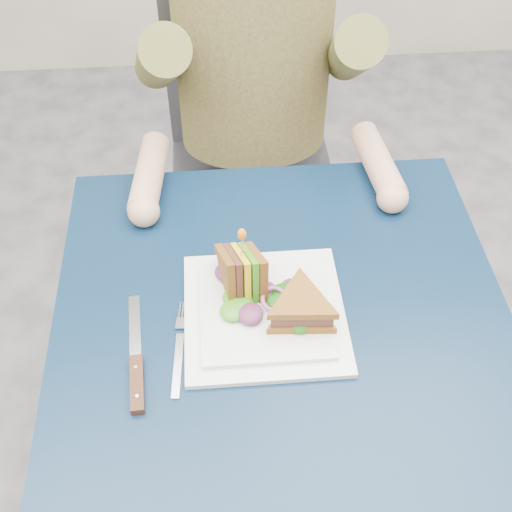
{
  "coord_description": "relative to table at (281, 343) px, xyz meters",
  "views": [
    {
      "loc": [
        -0.09,
        -0.63,
        1.57
      ],
      "look_at": [
        -0.04,
        0.05,
        0.82
      ],
      "focal_mm": 45.0,
      "sensor_mm": 36.0,
      "label": 1
    }
  ],
  "objects": [
    {
      "name": "fork",
      "position": [
        -0.17,
        -0.06,
        0.08
      ],
      "size": [
        0.03,
        0.18,
        0.01
      ],
      "color": "silver",
      "rests_on": "table"
    },
    {
      "name": "chair",
      "position": [
        0.0,
        0.72,
        -0.11
      ],
      "size": [
        0.42,
        0.4,
        0.93
      ],
      "color": "#47474C",
      "rests_on": "ground"
    },
    {
      "name": "plate",
      "position": [
        -0.03,
        0.0,
        0.09
      ],
      "size": [
        0.26,
        0.26,
        0.02
      ],
      "color": "white",
      "rests_on": "table"
    },
    {
      "name": "lettuce_spill",
      "position": [
        -0.02,
        0.01,
        0.11
      ],
      "size": [
        0.15,
        0.13,
        0.02
      ],
      "primitive_type": null,
      "color": "#337A14",
      "rests_on": "plate"
    },
    {
      "name": "ground",
      "position": [
        0.0,
        0.0,
        -0.65
      ],
      "size": [
        4.0,
        4.0,
        0.0
      ],
      "primitive_type": "plane",
      "color": "#525255",
      "rests_on": "ground"
    },
    {
      "name": "sandwich_flat",
      "position": [
        0.03,
        -0.02,
        0.12
      ],
      "size": [
        0.14,
        0.14,
        0.05
      ],
      "color": "brown",
      "rests_on": "plate"
    },
    {
      "name": "toothpick_frill",
      "position": [
        -0.06,
        0.05,
        0.23
      ],
      "size": [
        0.01,
        0.01,
        0.02
      ],
      "primitive_type": "ellipsoid",
      "color": "orange",
      "rests_on": "sandwich_upright"
    },
    {
      "name": "diner",
      "position": [
        -0.0,
        0.61,
        0.26
      ],
      "size": [
        0.54,
        0.59,
        0.74
      ],
      "color": "brown",
      "rests_on": "chair"
    },
    {
      "name": "sandwich_upright",
      "position": [
        -0.06,
        0.05,
        0.13
      ],
      "size": [
        0.09,
        0.14,
        0.14
      ],
      "color": "brown",
      "rests_on": "plate"
    },
    {
      "name": "onion_ring",
      "position": [
        -0.01,
        0.01,
        0.11
      ],
      "size": [
        0.04,
        0.04,
        0.02
      ],
      "primitive_type": "torus",
      "rotation": [
        0.44,
        0.0,
        0.0
      ],
      "color": "#9E4C7A",
      "rests_on": "plate"
    },
    {
      "name": "knife",
      "position": [
        -0.23,
        -0.1,
        0.09
      ],
      "size": [
        0.04,
        0.22,
        0.02
      ],
      "color": "silver",
      "rests_on": "table"
    },
    {
      "name": "toothpick",
      "position": [
        -0.06,
        0.05,
        0.2
      ],
      "size": [
        0.01,
        0.01,
        0.06
      ],
      "primitive_type": "cylinder",
      "rotation": [
        0.14,
        0.07,
        0.0
      ],
      "color": "tan",
      "rests_on": "sandwich_upright"
    },
    {
      "name": "table",
      "position": [
        0.0,
        0.0,
        0.0
      ],
      "size": [
        0.75,
        0.75,
        0.73
      ],
      "color": "black",
      "rests_on": "ground"
    }
  ]
}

